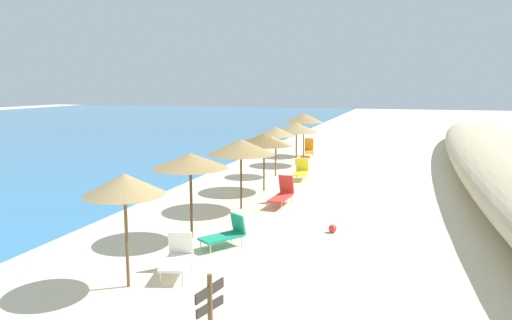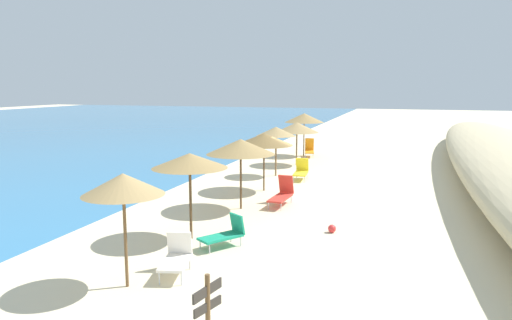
{
  "view_description": "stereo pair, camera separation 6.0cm",
  "coord_description": "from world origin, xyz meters",
  "px_view_note": "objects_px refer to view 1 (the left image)",
  "views": [
    {
      "loc": [
        -22.1,
        -4.86,
        4.8
      ],
      "look_at": [
        -0.15,
        2.04,
        1.25
      ],
      "focal_mm": 34.07,
      "sensor_mm": 36.0,
      "label": 1
    },
    {
      "loc": [
        -22.08,
        -4.92,
        4.8
      ],
      "look_at": [
        -0.15,
        2.04,
        1.25
      ],
      "focal_mm": 34.07,
      "sensor_mm": 36.0,
      "label": 2
    }
  ],
  "objects_px": {
    "lounge_chair_3": "(301,171)",
    "lounge_chair_4": "(178,257)",
    "beach_ball": "(333,229)",
    "beach_umbrella_1": "(190,161)",
    "beach_umbrella_4": "(276,132)",
    "wooden_signpost": "(210,310)",
    "beach_umbrella_5": "(297,127)",
    "beach_umbrella_6": "(304,118)",
    "beach_umbrella_0": "(124,185)",
    "lounge_chair_2": "(309,149)",
    "beach_umbrella_2": "(241,147)",
    "lounge_chair_1": "(226,233)",
    "beach_umbrella_3": "(264,139)",
    "lounge_chair_0": "(282,194)"
  },
  "relations": [
    {
      "from": "beach_umbrella_1",
      "to": "beach_umbrella_5",
      "type": "distance_m",
      "value": 15.07
    },
    {
      "from": "beach_umbrella_1",
      "to": "beach_umbrella_4",
      "type": "xyz_separation_m",
      "value": [
        11.21,
        0.29,
        -0.11
      ]
    },
    {
      "from": "beach_umbrella_4",
      "to": "beach_umbrella_6",
      "type": "xyz_separation_m",
      "value": [
        7.8,
        0.14,
        0.23
      ]
    },
    {
      "from": "beach_umbrella_1",
      "to": "beach_umbrella_4",
      "type": "height_order",
      "value": "beach_umbrella_1"
    },
    {
      "from": "beach_umbrella_1",
      "to": "wooden_signpost",
      "type": "height_order",
      "value": "beach_umbrella_1"
    },
    {
      "from": "lounge_chair_1",
      "to": "beach_umbrella_0",
      "type": "bearing_deg",
      "value": 105.03
    },
    {
      "from": "beach_umbrella_3",
      "to": "beach_umbrella_6",
      "type": "xyz_separation_m",
      "value": [
        11.54,
        0.6,
        0.23
      ]
    },
    {
      "from": "beach_umbrella_4",
      "to": "lounge_chair_1",
      "type": "height_order",
      "value": "beach_umbrella_4"
    },
    {
      "from": "wooden_signpost",
      "to": "lounge_chair_4",
      "type": "bearing_deg",
      "value": 45.4
    },
    {
      "from": "beach_umbrella_2",
      "to": "lounge_chair_3",
      "type": "relative_size",
      "value": 1.82
    },
    {
      "from": "beach_umbrella_4",
      "to": "beach_umbrella_6",
      "type": "relative_size",
      "value": 0.9
    },
    {
      "from": "lounge_chair_3",
      "to": "lounge_chair_4",
      "type": "relative_size",
      "value": 1.09
    },
    {
      "from": "lounge_chair_3",
      "to": "lounge_chair_2",
      "type": "bearing_deg",
      "value": -86.48
    },
    {
      "from": "beach_umbrella_4",
      "to": "beach_ball",
      "type": "height_order",
      "value": "beach_umbrella_4"
    },
    {
      "from": "beach_umbrella_2",
      "to": "beach_umbrella_4",
      "type": "height_order",
      "value": "beach_umbrella_2"
    },
    {
      "from": "wooden_signpost",
      "to": "beach_umbrella_4",
      "type": "bearing_deg",
      "value": 22.63
    },
    {
      "from": "beach_umbrella_0",
      "to": "lounge_chair_2",
      "type": "xyz_separation_m",
      "value": [
        22.6,
        0.1,
        -2.01
      ]
    },
    {
      "from": "beach_umbrella_3",
      "to": "beach_umbrella_6",
      "type": "bearing_deg",
      "value": 2.96
    },
    {
      "from": "lounge_chair_4",
      "to": "beach_umbrella_5",
      "type": "bearing_deg",
      "value": -100.88
    },
    {
      "from": "beach_umbrella_0",
      "to": "beach_umbrella_5",
      "type": "height_order",
      "value": "beach_umbrella_0"
    },
    {
      "from": "beach_umbrella_2",
      "to": "lounge_chair_1",
      "type": "height_order",
      "value": "beach_umbrella_2"
    },
    {
      "from": "beach_umbrella_5",
      "to": "wooden_signpost",
      "type": "xyz_separation_m",
      "value": [
        -21.33,
        -3.31,
        -1.31
      ]
    },
    {
      "from": "beach_umbrella_4",
      "to": "beach_umbrella_2",
      "type": "bearing_deg",
      "value": -175.64
    },
    {
      "from": "beach_umbrella_3",
      "to": "beach_umbrella_4",
      "type": "relative_size",
      "value": 1.01
    },
    {
      "from": "beach_umbrella_2",
      "to": "beach_umbrella_3",
      "type": "relative_size",
      "value": 1.04
    },
    {
      "from": "beach_umbrella_3",
      "to": "lounge_chair_2",
      "type": "bearing_deg",
      "value": 0.73
    },
    {
      "from": "lounge_chair_4",
      "to": "beach_ball",
      "type": "distance_m",
      "value": 5.77
    },
    {
      "from": "beach_umbrella_6",
      "to": "wooden_signpost",
      "type": "xyz_separation_m",
      "value": [
        -25.27,
        -3.7,
        -1.63
      ]
    },
    {
      "from": "beach_umbrella_3",
      "to": "lounge_chair_4",
      "type": "bearing_deg",
      "value": -175.86
    },
    {
      "from": "lounge_chair_3",
      "to": "beach_ball",
      "type": "xyz_separation_m",
      "value": [
        -8.59,
        -2.92,
        -0.33
      ]
    },
    {
      "from": "beach_umbrella_4",
      "to": "beach_ball",
      "type": "bearing_deg",
      "value": -154.3
    },
    {
      "from": "beach_umbrella_0",
      "to": "beach_umbrella_4",
      "type": "relative_size",
      "value": 1.06
    },
    {
      "from": "beach_umbrella_2",
      "to": "lounge_chair_0",
      "type": "bearing_deg",
      "value": -52.64
    },
    {
      "from": "lounge_chair_1",
      "to": "lounge_chair_4",
      "type": "distance_m",
      "value": 2.43
    },
    {
      "from": "beach_umbrella_0",
      "to": "lounge_chair_2",
      "type": "distance_m",
      "value": 22.69
    },
    {
      "from": "beach_umbrella_3",
      "to": "beach_umbrella_0",
      "type": "bearing_deg",
      "value": 179.76
    },
    {
      "from": "lounge_chair_1",
      "to": "beach_ball",
      "type": "height_order",
      "value": "lounge_chair_1"
    },
    {
      "from": "beach_umbrella_5",
      "to": "wooden_signpost",
      "type": "bearing_deg",
      "value": -171.18
    },
    {
      "from": "lounge_chair_1",
      "to": "wooden_signpost",
      "type": "relative_size",
      "value": 0.9
    },
    {
      "from": "beach_umbrella_3",
      "to": "lounge_chair_0",
      "type": "relative_size",
      "value": 1.52
    },
    {
      "from": "beach_umbrella_2",
      "to": "lounge_chair_4",
      "type": "height_order",
      "value": "beach_umbrella_2"
    },
    {
      "from": "beach_umbrella_4",
      "to": "wooden_signpost",
      "type": "height_order",
      "value": "beach_umbrella_4"
    },
    {
      "from": "beach_ball",
      "to": "lounge_chair_2",
      "type": "bearing_deg",
      "value": 13.85
    },
    {
      "from": "beach_umbrella_5",
      "to": "lounge_chair_4",
      "type": "height_order",
      "value": "beach_umbrella_5"
    },
    {
      "from": "beach_umbrella_1",
      "to": "beach_umbrella_6",
      "type": "bearing_deg",
      "value": 1.31
    },
    {
      "from": "lounge_chair_0",
      "to": "lounge_chair_4",
      "type": "height_order",
      "value": "lounge_chair_0"
    },
    {
      "from": "beach_umbrella_2",
      "to": "beach_umbrella_3",
      "type": "distance_m",
      "value": 3.45
    },
    {
      "from": "beach_umbrella_4",
      "to": "beach_umbrella_6",
      "type": "distance_m",
      "value": 7.81
    },
    {
      "from": "beach_umbrella_3",
      "to": "lounge_chair_4",
      "type": "relative_size",
      "value": 1.9
    },
    {
      "from": "beach_umbrella_1",
      "to": "lounge_chair_4",
      "type": "xyz_separation_m",
      "value": [
        -2.8,
        -0.91,
        -2.02
      ]
    }
  ]
}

